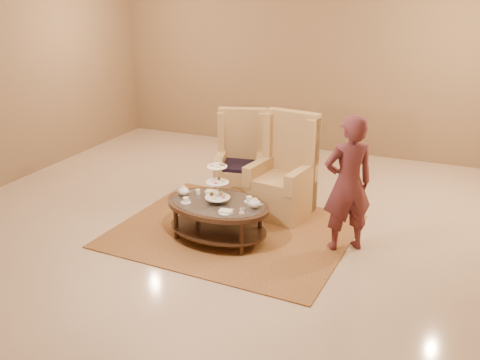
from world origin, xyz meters
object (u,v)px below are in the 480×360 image
at_px(armchair_left, 241,169).
at_px(person, 348,184).
at_px(tea_table, 218,209).
at_px(armchair_right, 284,180).

xyz_separation_m(armchair_left, person, (1.75, -1.02, 0.38)).
relative_size(tea_table, armchair_right, 1.02).
distance_m(armchair_right, person, 1.30).
bearing_deg(armchair_right, armchair_left, 169.22).
height_order(armchair_right, person, person).
height_order(armchair_left, armchair_right, armchair_right).
relative_size(armchair_right, person, 0.84).
xyz_separation_m(tea_table, armchair_right, (0.47, 1.11, 0.06)).
bearing_deg(armchair_right, person, -26.96).
bearing_deg(tea_table, person, 19.95).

